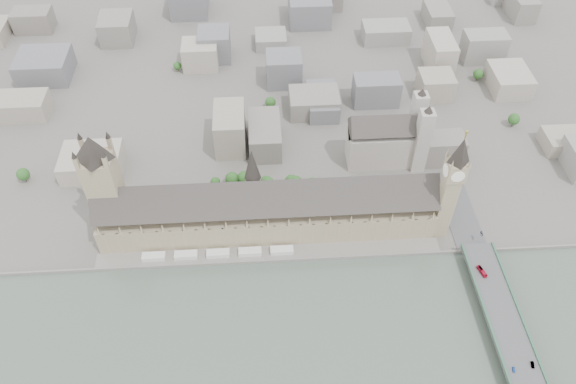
{
  "coord_description": "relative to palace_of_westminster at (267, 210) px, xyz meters",
  "views": [
    {
      "loc": [
        -1.73,
        -276.45,
        355.14
      ],
      "look_at": [
        17.25,
        32.14,
        28.96
      ],
      "focal_mm": 35.0,
      "sensor_mm": 36.0,
      "label": 1
    }
  ],
  "objects": [
    {
      "name": "victoria_tower",
      "position": [
        -122.0,
        6.3,
        32.5
      ],
      "size": [
        30.0,
        30.0,
        100.0
      ],
      "color": "gray",
      "rests_on": "ground"
    },
    {
      "name": "palace_of_westminster",
      "position": [
        0.0,
        0.0,
        0.0
      ],
      "size": [
        265.0,
        40.73,
        55.44
      ],
      "color": "gray",
      "rests_on": "ground"
    },
    {
      "name": "red_bus_north",
      "position": [
        157.44,
        -61.43,
        -10.95
      ],
      "size": [
        5.47,
        11.07,
        3.01
      ],
      "primitive_type": "imported",
      "rotation": [
        0.0,
        0.0,
        0.29
      ],
      "color": "red",
      "rests_on": "westminster_bridge"
    },
    {
      "name": "car_blue",
      "position": [
        155.25,
        -138.59,
        -11.78
      ],
      "size": [
        2.48,
        4.26,
        1.36
      ],
      "primitive_type": "imported",
      "rotation": [
        0.0,
        0.0,
        -0.23
      ],
      "color": "blue",
      "rests_on": "westminster_bridge"
    },
    {
      "name": "central_tower",
      "position": [
        -10.0,
        6.3,
        35.21
      ],
      "size": [
        13.0,
        13.0,
        48.0
      ],
      "color": "tan",
      "rests_on": "ground"
    },
    {
      "name": "car_approach",
      "position": [
        168.52,
        -24.95,
        -11.82
      ],
      "size": [
        2.47,
        4.61,
        1.27
      ],
      "primitive_type": "imported",
      "rotation": [
        0.0,
        0.0,
        -0.16
      ],
      "color": "gray",
      "rests_on": "westminster_bridge"
    },
    {
      "name": "river_terrace",
      "position": [
        0.0,
        -27.2,
        -21.71
      ],
      "size": [
        270.0,
        15.0,
        2.0
      ],
      "primitive_type": "cube",
      "color": "slate",
      "rests_on": "ground"
    },
    {
      "name": "park_trees",
      "position": [
        -10.0,
        40.3,
        -15.21
      ],
      "size": [
        110.0,
        30.0,
        15.0
      ],
      "primitive_type": null,
      "color": "#1D491A",
      "rests_on": "ground"
    },
    {
      "name": "ground",
      "position": [
        0.0,
        -19.7,
        -22.71
      ],
      "size": [
        900.0,
        900.0,
        0.0
      ],
      "primitive_type": "plane",
      "color": "#595651",
      "rests_on": "ground"
    },
    {
      "name": "terrace_tents",
      "position": [
        -40.0,
        -26.7,
        -18.71
      ],
      "size": [
        118.0,
        7.0,
        4.0
      ],
      "color": "silver",
      "rests_on": "river_terrace"
    },
    {
      "name": "car_silver",
      "position": [
        168.67,
        -136.05,
        -11.65
      ],
      "size": [
        2.51,
        5.11,
        1.61
      ],
      "primitive_type": "imported",
      "rotation": [
        0.0,
        0.0,
        -0.17
      ],
      "color": "gray",
      "rests_on": "westminster_bridge"
    },
    {
      "name": "elizabeth_tower",
      "position": [
        138.0,
        -11.7,
        35.38
      ],
      "size": [
        17.0,
        17.0,
        107.5
      ],
      "color": "gray",
      "rests_on": "ground"
    },
    {
      "name": "city_skyline_inland",
      "position": [
        0.0,
        225.3,
        -3.71
      ],
      "size": [
        720.0,
        360.0,
        38.0
      ],
      "primitive_type": null,
      "color": "gray",
      "rests_on": "ground"
    },
    {
      "name": "westminster_bridge",
      "position": [
        162.0,
        -107.2,
        -17.58
      ],
      "size": [
        25.0,
        325.0,
        10.25
      ],
      "primitive_type": "cube",
      "color": "#474749",
      "rests_on": "ground"
    },
    {
      "name": "westminster_abbey",
      "position": [
        110.92,
        75.3,
        2.38
      ],
      "size": [
        68.0,
        36.0,
        64.0
      ],
      "color": "gray",
      "rests_on": "ground"
    },
    {
      "name": "embankment_wall",
      "position": [
        0.0,
        -34.7,
        -21.21
      ],
      "size": [
        600.0,
        1.5,
        3.0
      ],
      "primitive_type": "cube",
      "color": "slate",
      "rests_on": "ground"
    }
  ]
}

